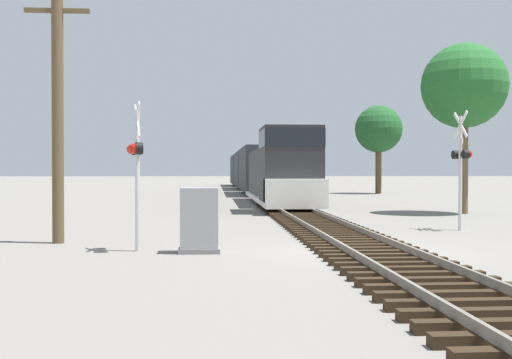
% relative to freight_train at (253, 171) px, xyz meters
% --- Properties ---
extents(ground_plane, '(400.00, 400.00, 0.00)m').
position_rel_freight_train_xyz_m(ground_plane, '(0.00, -41.93, -2.01)').
color(ground_plane, slate).
extents(rail_track_bed, '(2.60, 160.00, 0.31)m').
position_rel_freight_train_xyz_m(rail_track_bed, '(0.00, -41.93, -1.88)').
color(rail_track_bed, black).
rests_on(rail_track_bed, ground).
extents(freight_train, '(2.87, 59.74, 4.18)m').
position_rel_freight_train_xyz_m(freight_train, '(0.00, 0.00, 0.00)').
color(freight_train, '#232326').
rests_on(freight_train, ground).
extents(crossing_signal_near, '(0.52, 1.01, 3.76)m').
position_rel_freight_train_xyz_m(crossing_signal_near, '(-5.74, -41.39, 0.37)').
color(crossing_signal_near, silver).
rests_on(crossing_signal_near, ground).
extents(crossing_signal_far, '(0.40, 1.01, 4.08)m').
position_rel_freight_train_xyz_m(crossing_signal_far, '(4.69, -36.80, 0.39)').
color(crossing_signal_far, silver).
rests_on(crossing_signal_far, ground).
extents(relay_cabinet, '(1.03, 0.69, 1.62)m').
position_rel_freight_train_xyz_m(relay_cabinet, '(-4.14, -41.79, -1.22)').
color(relay_cabinet, slate).
rests_on(relay_cabinet, ground).
extents(utility_pole, '(1.80, 0.32, 7.14)m').
position_rel_freight_train_xyz_m(utility_pole, '(-8.16, -39.53, 1.66)').
color(utility_pole, brown).
rests_on(utility_pole, ground).
extents(tree_far_right, '(4.00, 4.00, 8.07)m').
position_rel_freight_train_xyz_m(tree_far_right, '(8.05, -29.19, 4.00)').
color(tree_far_right, brown).
rests_on(tree_far_right, ground).
extents(tree_mid_background, '(4.18, 4.18, 7.83)m').
position_rel_freight_train_xyz_m(tree_mid_background, '(10.84, -4.61, 3.66)').
color(tree_mid_background, brown).
rests_on(tree_mid_background, ground).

